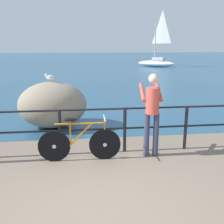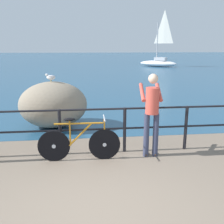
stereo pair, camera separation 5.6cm
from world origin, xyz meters
name	(u,v)px [view 1 (the left image)]	position (x,y,z in m)	size (l,w,h in m)	color
ground_plane	(83,73)	(0.00, 20.00, -0.05)	(120.00, 120.00, 0.10)	#756656
sea_surface	(82,58)	(0.00, 48.08, 0.00)	(120.00, 90.00, 0.01)	navy
promenade_railing	(93,126)	(0.00, 2.13, 0.64)	(7.13, 0.07, 1.02)	black
bicycle	(80,143)	(-0.29, 1.78, 0.39)	(1.70, 0.48, 0.92)	black
person_at_railing	(152,111)	(1.23, 1.85, 0.99)	(0.48, 0.65, 1.78)	#333851
breakwater_boulder_main	(53,105)	(-1.07, 4.19, 0.67)	(1.96, 1.62, 1.34)	gray
seagull	(50,77)	(-1.09, 4.15, 1.48)	(0.34, 0.20, 0.23)	gold
sailboat	(156,60)	(8.45, 26.12, 0.71)	(4.27, 3.72, 6.16)	white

